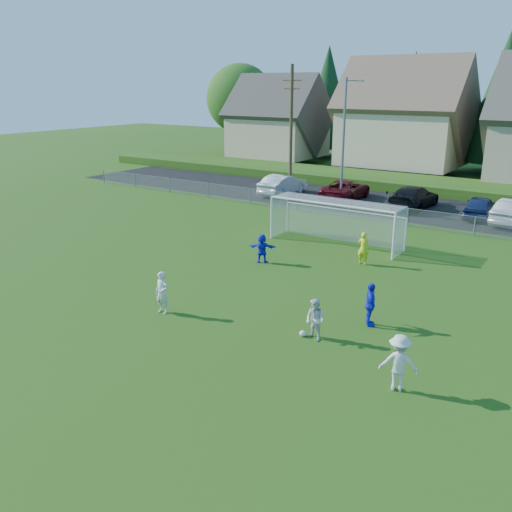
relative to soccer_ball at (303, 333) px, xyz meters
The scene contains 20 objects.
ground 6.34m from the soccer_ball, 131.19° to the right, with size 160.00×160.00×0.00m, color #193D0C.
asphalt_lot 23.11m from the soccer_ball, 100.40° to the left, with size 60.00×60.00×0.00m, color black.
grass_embankment 30.52m from the soccer_ball, 97.86° to the left, with size 70.00×6.00×0.80m, color #1E420F.
soccer_ball is the anchor object (origin of this frame).
player_white_a 5.73m from the soccer_ball, 167.40° to the right, with size 0.61×0.40×1.68m, color silver.
player_white_b 0.79m from the soccer_ball, ahead, with size 0.73×0.57×1.50m, color silver.
player_white_c 4.35m from the soccer_ball, 20.68° to the right, with size 1.12×0.65×1.74m, color silver.
player_blue_a 2.80m from the soccer_ball, 53.75° to the left, with size 0.97×0.41×1.66m, color #1622D2.
player_blue_b 8.50m from the soccer_ball, 133.16° to the left, with size 1.36×0.43×1.46m, color #1622D2.
goalkeeper 8.89m from the soccer_ball, 99.74° to the left, with size 0.60×0.39×1.64m, color yellow.
car_b 25.77m from the soccer_ball, 122.92° to the left, with size 1.73×4.95×1.63m, color silver.
car_c 24.61m from the soccer_ball, 111.61° to the left, with size 2.49×5.41×1.50m, color #560912.
car_d 22.96m from the soccer_ball, 99.14° to the left, with size 2.24×5.52×1.60m, color black.
car_e 22.30m from the soccer_ball, 87.45° to the left, with size 1.76×4.37×1.49m, color #16254F.
soccer_goal 12.12m from the soccer_ball, 110.30° to the left, with size 7.42×1.90×2.50m.
chainlink_fence 17.74m from the soccer_ball, 103.62° to the left, with size 52.06×0.06×1.20m.
streetlight 23.40m from the soccer_ball, 112.10° to the left, with size 1.38×0.18×9.00m.
utility_pole 26.58m from the soccer_ball, 121.59° to the left, with size 1.60×0.26×10.00m.
houses_row 38.44m from the soccer_ball, 93.34° to the left, with size 53.90×11.45×13.27m.
tree_row 44.60m from the soccer_ball, 94.07° to the left, with size 65.98×12.36×13.80m.
Camera 1 is at (12.56, -10.61, 8.55)m, focal length 38.00 mm.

